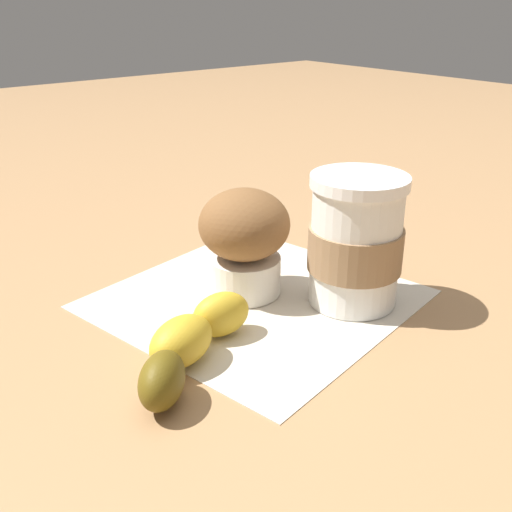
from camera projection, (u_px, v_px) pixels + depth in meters
ground_plane at (256, 299)px, 0.55m from camera, size 3.00×3.00×0.00m
paper_napkin at (256, 299)px, 0.55m from camera, size 0.29×0.29×0.00m
coffee_cup at (355, 242)px, 0.52m from camera, size 0.08×0.08×0.12m
muffin at (248, 237)px, 0.54m from camera, size 0.08×0.08×0.10m
banana at (189, 343)px, 0.45m from camera, size 0.14×0.09×0.04m
sugar_packet at (253, 224)px, 0.72m from camera, size 0.04×0.05×0.01m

